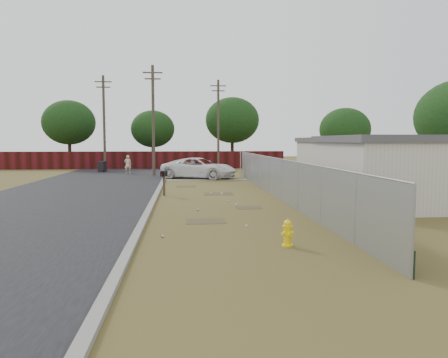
{
  "coord_description": "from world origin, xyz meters",
  "views": [
    {
      "loc": [
        -1.59,
        -20.41,
        2.87
      ],
      "look_at": [
        0.3,
        -0.29,
        1.1
      ],
      "focal_mm": 35.0,
      "sensor_mm": 36.0,
      "label": 1
    }
  ],
  "objects": [
    {
      "name": "street",
      "position": [
        -6.76,
        8.05,
        0.02
      ],
      "size": [
        15.1,
        60.0,
        0.12
      ],
      "color": "black",
      "rests_on": "ground"
    },
    {
      "name": "horizon_trees",
      "position": [
        0.84,
        23.56,
        4.63
      ],
      "size": [
        33.32,
        31.94,
        7.78
      ],
      "color": "#332417",
      "rests_on": "ground"
    },
    {
      "name": "houses",
      "position": [
        9.7,
        3.13,
        1.56
      ],
      "size": [
        9.3,
        17.24,
        3.1
      ],
      "color": "beige",
      "rests_on": "ground"
    },
    {
      "name": "ground",
      "position": [
        0.0,
        0.0,
        0.0
      ],
      "size": [
        120.0,
        120.0,
        0.0
      ],
      "primitive_type": "plane",
      "color": "brown",
      "rests_on": "ground"
    },
    {
      "name": "scattered_litter",
      "position": [
        -0.08,
        -1.14,
        0.04
      ],
      "size": [
        3.1,
        10.69,
        0.07
      ],
      "color": "beige",
      "rests_on": "ground"
    },
    {
      "name": "mailbox",
      "position": [
        -2.6,
        2.56,
        1.05
      ],
      "size": [
        0.36,
        0.57,
        1.33
      ],
      "color": "brown",
      "rests_on": "ground"
    },
    {
      "name": "pedestrian",
      "position": [
        -6.39,
        18.14,
        0.82
      ],
      "size": [
        0.63,
        0.45,
        1.64
      ],
      "primitive_type": "imported",
      "rotation": [
        0.0,
        0.0,
        3.24
      ],
      "color": "beige",
      "rests_on": "ground"
    },
    {
      "name": "privacy_fence",
      "position": [
        -6.0,
        25.0,
        0.9
      ],
      "size": [
        30.0,
        0.12,
        1.8
      ],
      "primitive_type": "cube",
      "color": "#4F1116",
      "rests_on": "ground"
    },
    {
      "name": "pickup_truck",
      "position": [
        -0.35,
        12.91,
        0.79
      ],
      "size": [
        6.29,
        4.81,
        1.59
      ],
      "primitive_type": "imported",
      "rotation": [
        0.0,
        0.0,
        1.13
      ],
      "color": "white",
      "rests_on": "ground"
    },
    {
      "name": "trash_bin",
      "position": [
        -9.03,
        20.67,
        0.51
      ],
      "size": [
        0.82,
        0.88,
        0.99
      ],
      "color": "black",
      "rests_on": "ground"
    },
    {
      "name": "fire_hydrant",
      "position": [
        1.23,
        -8.94,
        0.36
      ],
      "size": [
        0.37,
        0.37,
        0.76
      ],
      "color": "yellow",
      "rests_on": "ground"
    },
    {
      "name": "utility_poles",
      "position": [
        -3.67,
        20.67,
        4.69
      ],
      "size": [
        12.6,
        8.24,
        9.0
      ],
      "color": "brown",
      "rests_on": "ground"
    },
    {
      "name": "chainlink_fence",
      "position": [
        3.12,
        1.03,
        0.8
      ],
      "size": [
        0.1,
        27.06,
        2.02
      ],
      "color": "gray",
      "rests_on": "ground"
    }
  ]
}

